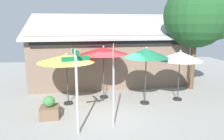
# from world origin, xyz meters

# --- Properties ---
(ground_plane) EXTENTS (28.00, 28.00, 0.10)m
(ground_plane) POSITION_xyz_m (0.00, 0.00, -0.05)
(ground_plane) COLOR gray
(cafe_building) EXTENTS (9.99, 4.97, 4.55)m
(cafe_building) POSITION_xyz_m (0.49, 5.13, 1.70)
(cafe_building) COLOR #705B4C
(cafe_building) RESTS_ON ground
(street_sign_post) EXTENTS (0.92, 0.98, 3.01)m
(street_sign_post) POSITION_xyz_m (-1.61, -1.88, 1.87)
(street_sign_post) COLOR #A8AAB2
(street_sign_post) RESTS_ON ground
(stop_sign) EXTENTS (0.19, 0.82, 3.16)m
(stop_sign) POSITION_xyz_m (-0.29, -1.56, 2.23)
(stop_sign) COLOR #A8AAB2
(stop_sign) RESTS_ON ground
(patio_umbrella_mustard_left) EXTENTS (2.67, 2.67, 2.50)m
(patio_umbrella_mustard_left) POSITION_xyz_m (-2.03, 1.15, 2.24)
(patio_umbrella_mustard_left) COLOR black
(patio_umbrella_mustard_left) RESTS_ON ground
(patio_umbrella_crimson_center) EXTENTS (2.44, 2.44, 2.74)m
(patio_umbrella_crimson_center) POSITION_xyz_m (-0.19, 1.74, 2.48)
(patio_umbrella_crimson_center) COLOR black
(patio_umbrella_crimson_center) RESTS_ON ground
(patio_umbrella_forest_green_right) EXTENTS (2.09, 2.09, 2.78)m
(patio_umbrella_forest_green_right) POSITION_xyz_m (1.66, 0.56, 2.47)
(patio_umbrella_forest_green_right) COLOR black
(patio_umbrella_forest_green_right) RESTS_ON ground
(patio_umbrella_ivory_far_right) EXTENTS (2.17, 2.17, 2.57)m
(patio_umbrella_ivory_far_right) POSITION_xyz_m (3.48, 0.76, 2.26)
(patio_umbrella_ivory_far_right) COLOR black
(patio_umbrella_ivory_far_right) RESTS_ON ground
(shade_tree) EXTENTS (3.84, 3.65, 6.13)m
(shade_tree) POSITION_xyz_m (5.33, 2.41, 4.23)
(shade_tree) COLOR brown
(shade_tree) RESTS_ON ground
(sidewalk_planter) EXTENTS (0.76, 0.76, 0.94)m
(sidewalk_planter) POSITION_xyz_m (-2.74, -0.32, 0.36)
(sidewalk_planter) COLOR brown
(sidewalk_planter) RESTS_ON ground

